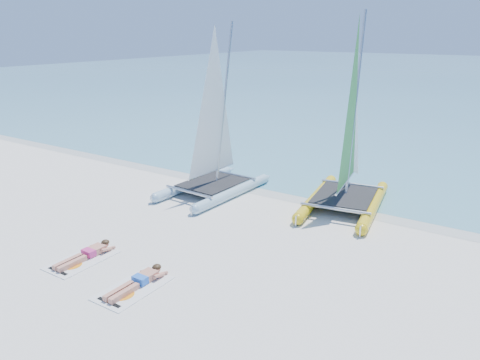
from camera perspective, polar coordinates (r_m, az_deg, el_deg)
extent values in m
plane|color=silver|center=(13.02, -3.85, -8.87)|extent=(140.00, 140.00, 0.00)
cube|color=beige|center=(17.36, 7.16, -1.99)|extent=(140.00, 1.40, 0.01)
cylinder|color=#AAC9DF|center=(18.21, -5.60, -0.38)|extent=(0.57, 4.20, 0.37)
cone|color=#AAC9DF|center=(19.91, -1.20, 1.29)|extent=(0.38, 0.55, 0.35)
cylinder|color=#AAC9DF|center=(17.08, -0.89, -1.54)|extent=(0.57, 4.20, 0.37)
cone|color=#AAC9DF|center=(18.88, 3.32, 0.34)|extent=(0.38, 0.55, 0.35)
cube|color=black|center=(17.56, -3.34, -0.28)|extent=(1.91, 2.39, 0.03)
cylinder|color=#B9BBC1|center=(17.47, -1.93, 9.35)|extent=(0.14, 1.10, 5.77)
cylinder|color=yellow|center=(16.78, 9.28, -2.09)|extent=(1.09, 4.42, 0.39)
cone|color=yellow|center=(19.03, 11.21, 0.19)|extent=(0.46, 0.62, 0.37)
cylinder|color=yellow|center=(16.44, 15.93, -3.00)|extent=(1.09, 4.42, 0.39)
cone|color=yellow|center=(18.73, 17.08, -0.56)|extent=(0.46, 0.62, 0.37)
cube|color=black|center=(16.51, 12.62, -1.81)|extent=(2.26, 2.70, 0.03)
cylinder|color=#B9BBC1|center=(16.54, 13.91, 9.00)|extent=(0.28, 1.16, 6.08)
cube|color=white|center=(13.29, -18.69, -9.21)|extent=(1.00, 1.85, 0.02)
cube|color=tan|center=(13.48, -17.31, -8.16)|extent=(0.36, 0.55, 0.17)
cube|color=#D2317E|center=(13.37, -17.97, -8.43)|extent=(0.37, 0.22, 0.17)
cube|color=tan|center=(13.07, -20.00, -9.47)|extent=(0.31, 0.85, 0.13)
sphere|color=tan|center=(13.67, -16.13, -7.49)|extent=(0.21, 0.21, 0.21)
ellipsoid|color=#322212|center=(13.66, -16.11, -7.32)|extent=(0.22, 0.24, 0.15)
cube|color=white|center=(11.64, -12.87, -12.73)|extent=(1.00, 1.85, 0.02)
cube|color=tan|center=(11.84, -11.39, -11.45)|extent=(0.36, 0.55, 0.17)
cube|color=blue|center=(11.72, -12.09, -11.80)|extent=(0.37, 0.22, 0.17)
cube|color=tan|center=(11.39, -14.26, -13.13)|extent=(0.31, 0.85, 0.13)
sphere|color=tan|center=(12.05, -10.15, -10.61)|extent=(0.21, 0.21, 0.21)
ellipsoid|color=#322212|center=(12.04, -10.13, -10.42)|extent=(0.22, 0.24, 0.15)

